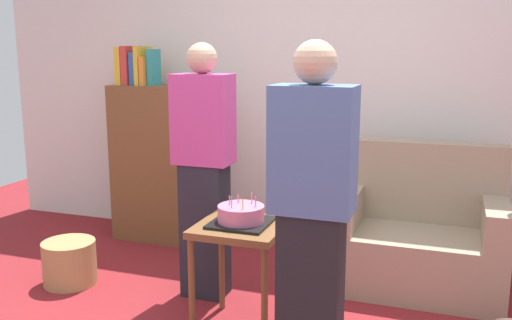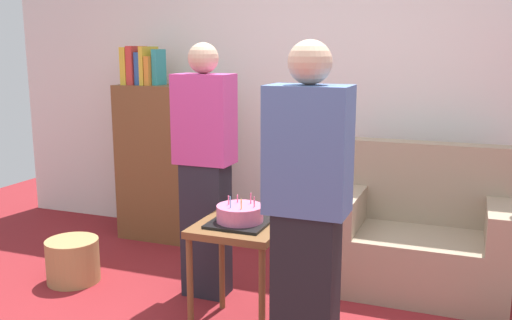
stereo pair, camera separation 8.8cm
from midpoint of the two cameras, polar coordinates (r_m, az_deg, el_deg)
wall_back at (r=4.52m, az=6.65°, el=8.13°), size 6.00×0.10×2.70m
couch at (r=3.96m, az=15.55°, el=-7.56°), size 1.10×0.70×0.96m
bookshelf at (r=4.74m, az=-10.18°, el=0.08°), size 0.80×0.36×1.61m
side_table at (r=3.16m, az=-2.33°, el=-8.25°), size 0.48×0.48×0.63m
birthday_cake at (r=3.12m, az=-2.35°, el=-5.66°), size 0.32×0.32×0.17m
person_blowing_candles at (r=3.56m, az=-6.02°, el=-1.10°), size 0.36×0.22×1.63m
person_holding_cake at (r=2.51m, az=4.72°, el=-6.33°), size 0.36×0.22×1.63m
wicker_basket at (r=4.12m, az=-19.06°, el=-9.84°), size 0.36×0.36×0.30m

